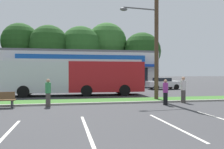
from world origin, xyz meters
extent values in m
cube|color=#386B28|center=(0.00, 14.00, 0.06)|extent=(56.00, 2.20, 0.12)
cube|color=#99968C|center=(0.00, 12.78, 0.06)|extent=(56.00, 0.24, 0.12)
cube|color=silver|center=(-3.98, 5.70, 0.00)|extent=(0.12, 4.80, 0.01)
cube|color=silver|center=(-1.27, 6.11, 0.00)|extent=(0.12, 4.80, 0.01)
cube|color=silver|center=(2.06, 5.94, 0.00)|extent=(0.12, 4.80, 0.01)
cube|color=silver|center=(0.43, 35.66, 2.49)|extent=(22.15, 11.12, 4.99)
cube|color=black|center=(0.43, 30.06, 1.50)|extent=(18.61, 0.08, 2.59)
cube|color=#14389E|center=(0.43, 29.40, 3.09)|extent=(20.82, 1.40, 0.35)
cube|color=#1959AD|center=(0.43, 30.02, 4.09)|extent=(17.72, 0.16, 0.90)
cube|color=slate|center=(0.43, 35.66, 5.14)|extent=(22.15, 11.12, 0.30)
cylinder|color=#473323|center=(-10.66, 46.37, 2.74)|extent=(0.44, 0.44, 5.48)
sphere|color=#1E4719|center=(-10.66, 46.37, 8.18)|extent=(7.19, 7.19, 7.19)
cylinder|color=#473323|center=(-5.11, 44.75, 2.34)|extent=(0.44, 0.44, 4.68)
sphere|color=#1E4719|center=(-5.11, 44.75, 7.51)|extent=(7.55, 7.55, 7.55)
cylinder|color=#473323|center=(1.07, 45.37, 2.08)|extent=(0.44, 0.44, 4.17)
sphere|color=#23511E|center=(1.07, 45.37, 7.28)|extent=(8.28, 8.28, 8.28)
cylinder|color=#473323|center=(6.68, 46.93, 2.67)|extent=(0.44, 0.44, 5.34)
sphere|color=#2D6026|center=(6.68, 46.93, 8.47)|extent=(8.34, 8.34, 8.34)
cylinder|color=#473323|center=(13.90, 45.25, 1.76)|extent=(0.44, 0.44, 3.52)
sphere|color=#1E4719|center=(13.90, 45.25, 6.53)|extent=(8.03, 8.03, 8.03)
cylinder|color=#4C3826|center=(4.64, 14.02, 4.68)|extent=(0.30, 0.30, 9.37)
cylinder|color=#59595B|center=(3.35, 13.89, 6.74)|extent=(2.60, 0.36, 0.10)
ellipsoid|color=#59595B|center=(2.05, 13.76, 6.59)|extent=(0.56, 0.32, 0.24)
cube|color=#AD191E|center=(1.65, 19.04, 1.70)|extent=(6.81, 2.69, 2.70)
cube|color=silver|center=(-4.49, 19.17, 1.70)|extent=(5.58, 2.66, 2.70)
cube|color=silver|center=(-1.12, 19.10, 3.15)|extent=(11.84, 2.54, 0.20)
cube|color=black|center=(-1.09, 20.40, 2.19)|extent=(11.30, 0.29, 1.19)
cube|color=black|center=(-7.29, 19.23, 2.02)|extent=(0.10, 2.17, 1.51)
cylinder|color=black|center=(-5.44, 18.02, 0.50)|extent=(1.01, 0.32, 1.00)
cylinder|color=black|center=(-5.39, 20.36, 0.50)|extent=(1.01, 0.32, 1.00)
cylinder|color=black|center=(-0.22, 17.91, 0.50)|extent=(1.01, 0.32, 1.00)
cylinder|color=black|center=(-0.17, 20.25, 0.50)|extent=(1.01, 0.32, 1.00)
cylinder|color=black|center=(3.16, 17.84, 0.50)|extent=(1.01, 0.32, 1.00)
cylinder|color=black|center=(3.21, 20.18, 0.50)|extent=(1.01, 0.32, 1.00)
cube|color=brown|center=(-5.75, 12.30, 0.45)|extent=(1.60, 0.45, 0.06)
cube|color=brown|center=(-5.75, 12.10, 0.73)|extent=(1.60, 0.06, 0.44)
cube|color=#333338|center=(-5.14, 12.30, 0.23)|extent=(0.08, 0.36, 0.45)
cube|color=#0C3F1E|center=(-2.75, 25.05, 0.68)|extent=(4.76, 1.87, 0.72)
cube|color=black|center=(-2.51, 25.05, 1.25)|extent=(2.14, 1.65, 0.42)
cylinder|color=black|center=(-4.23, 24.16, 0.32)|extent=(0.64, 0.22, 0.64)
cylinder|color=black|center=(-4.23, 25.94, 0.32)|extent=(0.64, 0.22, 0.64)
cylinder|color=black|center=(-1.27, 24.16, 0.32)|extent=(0.64, 0.22, 0.64)
cylinder|color=black|center=(-1.27, 25.94, 0.32)|extent=(0.64, 0.22, 0.64)
cube|color=silver|center=(10.02, 25.05, 0.67)|extent=(4.20, 1.78, 0.69)
cube|color=black|center=(9.81, 25.05, 1.22)|extent=(1.89, 1.57, 0.42)
cylinder|color=black|center=(11.32, 25.90, 0.32)|extent=(0.64, 0.22, 0.64)
cylinder|color=black|center=(11.32, 24.21, 0.32)|extent=(0.64, 0.22, 0.64)
cylinder|color=black|center=(8.71, 25.90, 0.32)|extent=(0.64, 0.22, 0.64)
cylinder|color=black|center=(8.71, 24.21, 0.32)|extent=(0.64, 0.22, 0.64)
cube|color=slate|center=(3.71, 25.09, 0.64)|extent=(4.41, 1.80, 0.64)
cube|color=black|center=(3.49, 25.09, 1.19)|extent=(1.98, 1.58, 0.46)
cylinder|color=black|center=(5.07, 25.95, 0.32)|extent=(0.64, 0.22, 0.64)
cylinder|color=black|center=(5.07, 24.24, 0.32)|extent=(0.64, 0.22, 0.64)
cylinder|color=black|center=(2.34, 25.95, 0.32)|extent=(0.64, 0.22, 0.64)
cylinder|color=black|center=(2.34, 24.24, 0.32)|extent=(0.64, 0.22, 0.64)
cylinder|color=black|center=(4.28, 11.58, 0.40)|extent=(0.28, 0.28, 0.79)
cylinder|color=#99338C|center=(4.28, 11.58, 1.11)|extent=(0.33, 0.33, 0.63)
sphere|color=tan|center=(4.28, 11.58, 1.53)|extent=(0.22, 0.22, 0.22)
cylinder|color=#47423D|center=(5.95, 12.38, 0.43)|extent=(0.31, 0.31, 0.87)
cylinder|color=silver|center=(5.95, 12.38, 1.21)|extent=(0.36, 0.36, 0.69)
sphere|color=tan|center=(5.95, 12.38, 1.67)|extent=(0.24, 0.24, 0.24)
cylinder|color=#47423D|center=(-3.07, 12.28, 0.41)|extent=(0.29, 0.29, 0.82)
cylinder|color=#338C4C|center=(-3.07, 12.28, 1.15)|extent=(0.34, 0.34, 0.65)
sphere|color=tan|center=(-3.07, 12.28, 1.58)|extent=(0.23, 0.23, 0.23)
camera|label=1|loc=(-2.05, -2.65, 2.08)|focal=38.00mm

